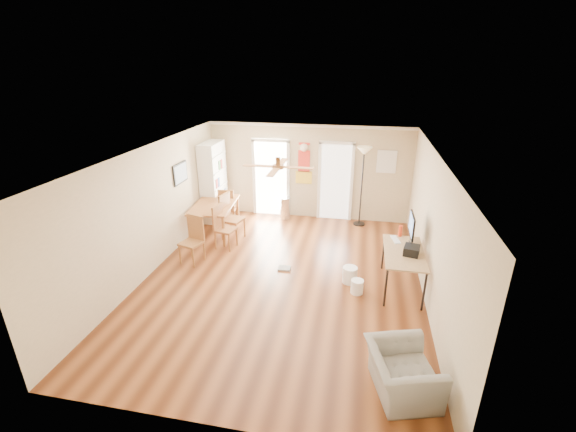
% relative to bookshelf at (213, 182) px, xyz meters
% --- Properties ---
extents(floor, '(7.00, 7.00, 0.00)m').
position_rel_bookshelf_xyz_m(floor, '(2.51, -2.84, -1.08)').
color(floor, brown).
rests_on(floor, ground).
extents(ceiling, '(5.50, 7.00, 0.00)m').
position_rel_bookshelf_xyz_m(ceiling, '(2.51, -2.84, 1.52)').
color(ceiling, silver).
rests_on(ceiling, floor).
extents(wall_back, '(5.50, 0.04, 2.60)m').
position_rel_bookshelf_xyz_m(wall_back, '(2.51, 0.66, 0.22)').
color(wall_back, beige).
rests_on(wall_back, floor).
extents(wall_front, '(5.50, 0.04, 2.60)m').
position_rel_bookshelf_xyz_m(wall_front, '(2.51, -6.34, 0.22)').
color(wall_front, beige).
rests_on(wall_front, floor).
extents(wall_left, '(0.04, 7.00, 2.60)m').
position_rel_bookshelf_xyz_m(wall_left, '(-0.24, -2.84, 0.22)').
color(wall_left, beige).
rests_on(wall_left, floor).
extents(wall_right, '(0.04, 7.00, 2.60)m').
position_rel_bookshelf_xyz_m(wall_right, '(5.26, -2.84, 0.22)').
color(wall_right, beige).
rests_on(wall_right, floor).
extents(crown_molding, '(5.50, 7.00, 0.08)m').
position_rel_bookshelf_xyz_m(crown_molding, '(2.51, -2.84, 1.48)').
color(crown_molding, white).
rests_on(crown_molding, wall_back).
extents(kitchen_doorway, '(0.90, 0.10, 2.10)m').
position_rel_bookshelf_xyz_m(kitchen_doorway, '(1.46, 0.65, -0.03)').
color(kitchen_doorway, white).
rests_on(kitchen_doorway, wall_back).
extents(bathroom_doorway, '(0.80, 0.10, 2.10)m').
position_rel_bookshelf_xyz_m(bathroom_doorway, '(3.26, 0.65, -0.03)').
color(bathroom_doorway, white).
rests_on(bathroom_doorway, wall_back).
extents(wall_decal, '(0.46, 0.03, 1.10)m').
position_rel_bookshelf_xyz_m(wall_decal, '(2.39, 0.64, 0.47)').
color(wall_decal, red).
rests_on(wall_decal, wall_back).
extents(ac_grille, '(0.50, 0.04, 0.60)m').
position_rel_bookshelf_xyz_m(ac_grille, '(4.56, 0.63, 0.62)').
color(ac_grille, white).
rests_on(ac_grille, wall_back).
extents(framed_poster, '(0.04, 0.66, 0.48)m').
position_rel_bookshelf_xyz_m(framed_poster, '(-0.21, -1.44, 0.62)').
color(framed_poster, black).
rests_on(framed_poster, wall_left).
extents(ceiling_fan, '(1.24, 1.24, 0.20)m').
position_rel_bookshelf_xyz_m(ceiling_fan, '(2.51, -3.14, 1.35)').
color(ceiling_fan, '#593819').
rests_on(ceiling_fan, ceiling).
extents(bookshelf, '(0.56, 1.02, 2.15)m').
position_rel_bookshelf_xyz_m(bookshelf, '(0.00, 0.00, 0.00)').
color(bookshelf, silver).
rests_on(bookshelf, floor).
extents(dining_table, '(1.10, 1.68, 0.80)m').
position_rel_bookshelf_xyz_m(dining_table, '(0.36, -0.94, -0.68)').
color(dining_table, '#925B2F').
rests_on(dining_table, floor).
extents(dining_chair_right_a, '(0.55, 0.55, 1.13)m').
position_rel_bookshelf_xyz_m(dining_chair_right_a, '(0.91, -1.15, -0.51)').
color(dining_chair_right_a, '#965830').
rests_on(dining_chair_right_a, floor).
extents(dining_chair_right_b, '(0.50, 0.50, 1.04)m').
position_rel_bookshelf_xyz_m(dining_chair_right_b, '(0.91, -1.68, -0.56)').
color(dining_chair_right_b, '#92592F').
rests_on(dining_chair_right_b, floor).
extents(dining_chair_near, '(0.53, 0.53, 1.04)m').
position_rel_bookshelf_xyz_m(dining_chair_near, '(0.43, -2.51, -0.55)').
color(dining_chair_near, '#9D5E32').
rests_on(dining_chair_near, floor).
extents(dining_chair_far, '(0.46, 0.46, 1.01)m').
position_rel_bookshelf_xyz_m(dining_chair_far, '(0.49, -0.28, -0.57)').
color(dining_chair_far, olive).
rests_on(dining_chair_far, floor).
extents(trash_can, '(0.33, 0.33, 0.63)m').
position_rel_bookshelf_xyz_m(trash_can, '(1.93, 0.35, -0.76)').
color(trash_can, silver).
rests_on(trash_can, floor).
extents(torchiere_lamp, '(0.49, 0.49, 2.12)m').
position_rel_bookshelf_xyz_m(torchiere_lamp, '(3.98, 0.34, -0.01)').
color(torchiere_lamp, black).
rests_on(torchiere_lamp, floor).
extents(computer_desk, '(0.74, 1.47, 0.79)m').
position_rel_bookshelf_xyz_m(computer_desk, '(4.85, -2.69, -0.68)').
color(computer_desk, tan).
rests_on(computer_desk, floor).
extents(imac, '(0.15, 0.64, 0.59)m').
position_rel_bookshelf_xyz_m(imac, '(4.98, -2.28, 0.01)').
color(imac, black).
rests_on(imac, computer_desk).
extents(keyboard, '(0.20, 0.40, 0.01)m').
position_rel_bookshelf_xyz_m(keyboard, '(4.71, -2.20, -0.28)').
color(keyboard, silver).
rests_on(keyboard, computer_desk).
extents(printer, '(0.33, 0.37, 0.16)m').
position_rel_bookshelf_xyz_m(printer, '(4.96, -2.78, -0.21)').
color(printer, black).
rests_on(printer, computer_desk).
extents(orange_bottle, '(0.09, 0.09, 0.23)m').
position_rel_bookshelf_xyz_m(orange_bottle, '(4.81, -2.00, -0.17)').
color(orange_bottle, red).
rests_on(orange_bottle, computer_desk).
extents(wastebasket_a, '(0.35, 0.35, 0.34)m').
position_rel_bookshelf_xyz_m(wastebasket_a, '(3.86, -2.69, -0.91)').
color(wastebasket_a, white).
rests_on(wastebasket_a, floor).
extents(wastebasket_b, '(0.29, 0.29, 0.28)m').
position_rel_bookshelf_xyz_m(wastebasket_b, '(4.02, -3.05, -0.94)').
color(wastebasket_b, white).
rests_on(wastebasket_b, floor).
extents(floor_cloth, '(0.27, 0.22, 0.04)m').
position_rel_bookshelf_xyz_m(floor_cloth, '(2.47, -2.44, -1.06)').
color(floor_cloth, gray).
rests_on(floor_cloth, floor).
extents(armchair, '(1.07, 1.16, 0.63)m').
position_rel_bookshelf_xyz_m(armchair, '(4.66, -5.34, -0.76)').
color(armchair, gray).
rests_on(armchair, floor).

